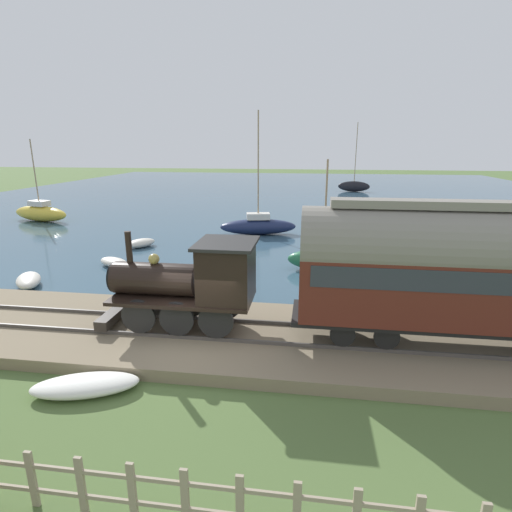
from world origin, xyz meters
TOP-DOWN VIEW (x-y plane):
  - ground_plane at (0.00, 0.00)m, footprint 200.00×200.00m
  - harbor_water at (43.90, 0.00)m, footprint 80.00×80.00m
  - rail_embankment at (0.95, 0.00)m, footprint 5.29×56.00m
  - steam_locomotive at (0.95, 0.31)m, footprint 2.07×5.22m
  - passenger_coach at (0.95, -8.08)m, footprint 2.21×10.33m
  - sailboat_yellow at (20.36, 19.84)m, footprint 2.94×5.85m
  - sailboat_navy at (17.68, 0.45)m, footprint 2.61×5.78m
  - sailboat_green at (9.38, -4.10)m, footprint 1.39×3.83m
  - sailboat_black at (47.35, -9.24)m, footprint 1.47×4.46m
  - rowboat_near_shore at (12.83, 7.48)m, footprint 2.26×2.01m
  - rowboat_far_out at (7.17, -7.87)m, footprint 2.04×2.65m
  - rowboat_off_pier at (8.56, 7.14)m, footprint 1.90×2.33m
  - rowboat_mid_harbor at (5.11, 9.67)m, footprint 2.51×2.17m
  - beached_dinghy at (-2.39, 2.42)m, footprint 1.88×3.00m
  - picket_fence at (-5.76, 0.00)m, footprint 0.06×20.14m

SIDE VIEW (x-z plane):
  - ground_plane at x=0.00m, z-range 0.00..0.00m
  - harbor_water at x=43.90m, z-range 0.00..0.01m
  - rowboat_far_out at x=7.17m, z-range 0.01..0.36m
  - rail_embankment at x=0.95m, z-range -0.06..0.45m
  - beached_dinghy at x=-2.39m, z-range 0.00..0.44m
  - rowboat_off_pier at x=8.56m, z-range 0.01..0.48m
  - rowboat_mid_harbor at x=5.11m, z-range 0.01..0.54m
  - rowboat_near_shore at x=12.83m, z-range 0.01..0.54m
  - sailboat_green at x=9.38m, z-range -2.27..3.46m
  - picket_fence at x=-5.76m, z-range 0.01..1.20m
  - sailboat_navy at x=17.68m, z-range -3.69..5.01m
  - sailboat_yellow at x=20.36m, z-range -2.70..4.17m
  - sailboat_black at x=47.35m, z-range -3.89..5.48m
  - steam_locomotive at x=0.95m, z-range 0.58..3.77m
  - passenger_coach at x=0.95m, z-range 0.74..5.12m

